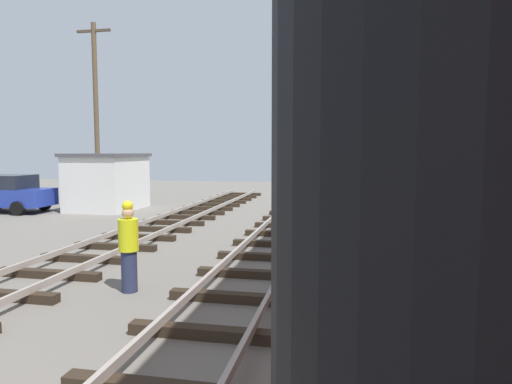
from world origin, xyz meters
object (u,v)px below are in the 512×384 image
(parked_car_blue, at_px, (7,193))
(track_worker_foreground, at_px, (129,247))
(control_hut, at_px, (107,181))
(utility_pole_far, at_px, (96,113))

(parked_car_blue, xyz_separation_m, track_worker_foreground, (11.33, -9.99, 0.03))
(control_hut, relative_size, track_worker_foreground, 2.03)
(utility_pole_far, distance_m, track_worker_foreground, 15.36)
(control_hut, distance_m, parked_car_blue, 4.58)
(control_hut, distance_m, utility_pole_far, 3.61)
(parked_car_blue, bearing_deg, utility_pole_far, 37.41)
(control_hut, relative_size, utility_pole_far, 0.41)
(parked_car_blue, relative_size, utility_pole_far, 0.46)
(control_hut, xyz_separation_m, track_worker_foreground, (7.14, -11.79, -0.46))
(control_hut, height_order, parked_car_blue, control_hut)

